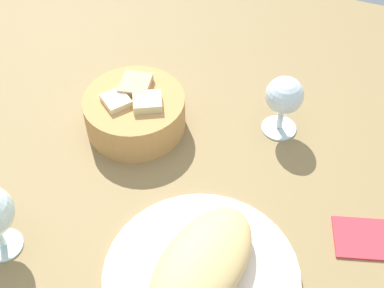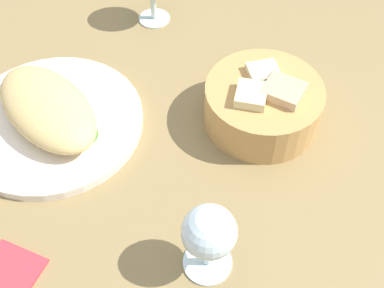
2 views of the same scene
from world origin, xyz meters
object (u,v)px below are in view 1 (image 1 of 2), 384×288
at_px(wine_glass_near, 284,98).
at_px(folded_napkin, 372,238).
at_px(plate, 201,276).
at_px(bread_basket, 135,111).

bearing_deg(wine_glass_near, folded_napkin, -132.62).
distance_m(plate, folded_napkin, 0.26).
bearing_deg(folded_napkin, bread_basket, -28.03).
bearing_deg(wine_glass_near, bread_basket, 109.62).
distance_m(plate, bread_basket, 0.32).
bearing_deg(bread_basket, folded_napkin, -101.62).
relative_size(wine_glass_near, folded_napkin, 1.01).
xyz_separation_m(bread_basket, wine_glass_near, (0.08, -0.24, 0.04)).
bearing_deg(wine_glass_near, plate, 175.36).
bearing_deg(bread_basket, plate, -138.32).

